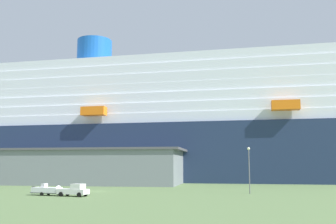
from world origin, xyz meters
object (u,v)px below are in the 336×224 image
Objects in this scene: pickup_truck at (74,190)px; street_lamp at (249,164)px; small_boat_on_trailer at (50,190)px; cruise_ship at (196,130)px.

pickup_truck is 0.65× the size of street_lamp.
pickup_truck is at bearing -8.07° from small_boat_on_trailer.
street_lamp reaches higher than pickup_truck.
cruise_ship is at bearing 80.72° from pickup_truck.
small_boat_on_trailer is at bearing -160.64° from street_lamp.
small_boat_on_trailer is at bearing 171.93° from pickup_truck.
cruise_ship is 33.91× the size of street_lamp.
small_boat_on_trailer is 37.88m from street_lamp.
street_lamp is (18.82, -56.63, -11.94)m from cruise_ship.
pickup_truck reaches higher than small_boat_on_trailer.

